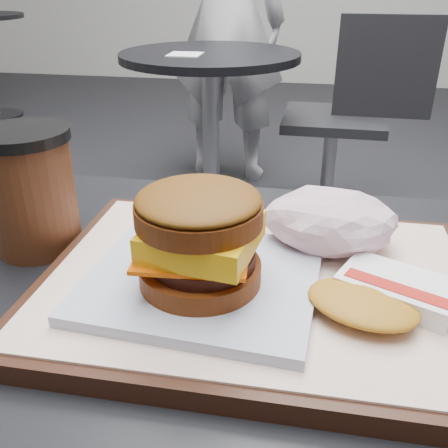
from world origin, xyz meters
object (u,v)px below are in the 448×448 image
crumpled_wrapper (331,221)px  patron (226,19)px  hash_brown (382,295)px  neighbor_chair (351,108)px  breakfast_sandwich (201,248)px  neighbor_table (211,104)px  coffee_cup (31,188)px  serving_tray (258,285)px

crumpled_wrapper → patron: (-0.48, 2.19, -0.00)m
hash_brown → neighbor_chair: size_ratio=0.15×
breakfast_sandwich → neighbor_chair: breakfast_sandwich is taller
neighbor_table → patron: patron is taller
coffee_cup → hash_brown: bearing=-12.5°
neighbor_table → patron: size_ratio=0.46×
hash_brown → patron: patron is taller
patron → neighbor_chair: bearing=147.3°
hash_brown → crumpled_wrapper: 0.10m
hash_brown → neighbor_chair: 1.84m
crumpled_wrapper → neighbor_table: size_ratio=0.17×
serving_tray → hash_brown: bearing=-14.7°
serving_tray → neighbor_chair: bearing=83.9°
serving_tray → hash_brown: 0.11m
serving_tray → neighbor_table: (-0.37, 1.60, -0.23)m
serving_tray → coffee_cup: size_ratio=3.03×
coffee_cup → neighbor_table: coffee_cup is taller
crumpled_wrapper → coffee_cup: size_ratio=0.99×
coffee_cup → patron: patron is taller
breakfast_sandwich → crumpled_wrapper: size_ratio=1.63×
neighbor_table → neighbor_chair: 0.60m
hash_brown → patron: size_ratio=0.08×
hash_brown → patron: (-0.53, 2.28, 0.01)m
patron → breakfast_sandwich: bearing=104.0°
coffee_cup → neighbor_table: 1.58m
patron → neighbor_table: bearing=99.0°
hash_brown → crumpled_wrapper: size_ratio=1.08×
neighbor_chair → patron: bearing=142.8°
hash_brown → neighbor_chair: bearing=87.1°
neighbor_table → patron: (-0.05, 0.66, 0.26)m
serving_tray → coffee_cup: bearing=168.4°
breakfast_sandwich → neighbor_chair: 1.86m
crumpled_wrapper → neighbor_table: bearing=105.8°
breakfast_sandwich → neighbor_table: breakfast_sandwich is taller
serving_tray → coffee_cup: 0.25m
coffee_cup → neighbor_chair: 1.82m
hash_brown → crumpled_wrapper: (-0.04, 0.09, 0.02)m
coffee_cup → patron: 2.22m
breakfast_sandwich → hash_brown: bearing=0.6°
neighbor_chair → patron: 0.83m
serving_tray → hash_brown: hash_brown is taller
serving_tray → coffee_cup: (-0.23, 0.05, 0.06)m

